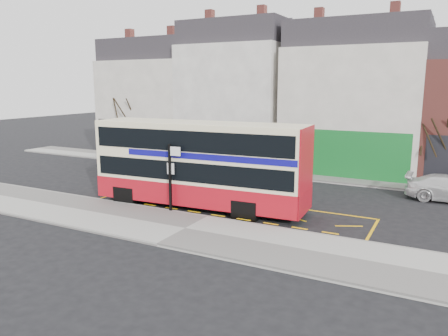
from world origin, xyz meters
The scene contains 14 objects.
ground centered at (0.00, 0.00, 0.00)m, with size 120.00×120.00×0.00m, color black.
pavement centered at (0.00, -2.30, 0.07)m, with size 40.00×4.00×0.15m, color #A6A49D.
kerb centered at (0.00, -0.38, 0.07)m, with size 40.00×0.15×0.15m, color gray.
far_pavement centered at (0.00, 11.00, 0.07)m, with size 50.00×3.00×0.15m, color #A6A49D.
road_markings centered at (0.00, 1.60, 0.01)m, with size 14.00×3.40×0.01m, color #FFBA0D, non-canonical shape.
terrace_far_left centered at (-13.50, 14.99, 4.82)m, with size 8.00×8.01×10.80m.
terrace_left centered at (-5.50, 14.99, 5.32)m, with size 8.00×8.01×11.80m.
terrace_green_shop centered at (3.50, 14.99, 5.07)m, with size 9.00×8.01×11.30m.
double_decker_bus centered at (-1.26, 1.12, 2.26)m, with size 10.89×3.12×4.30m.
bus_stop_post centered at (-1.96, -0.39, 2.06)m, with size 0.80×0.15×3.21m.
car_silver centered at (-8.61, 8.88, 0.68)m, with size 1.61×3.99×1.36m, color #A8A8AC.
car_grey centered at (-2.24, 9.14, 0.67)m, with size 1.42×4.07×1.34m, color #37383D.
street_tree_left centered at (-14.40, 11.24, 4.36)m, with size 2.96×2.96×6.39m.
street_tree_right centered at (8.78, 11.38, 3.67)m, with size 2.49×2.49×5.39m.
Camera 1 is at (9.59, -17.15, 6.14)m, focal length 35.00 mm.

